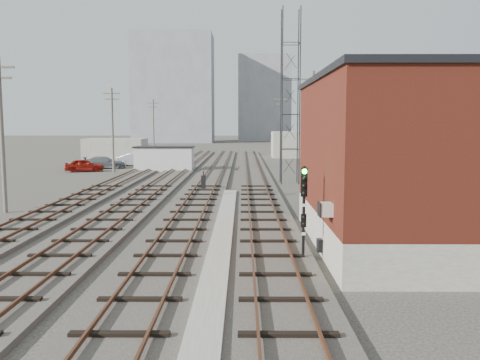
{
  "coord_description": "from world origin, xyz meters",
  "views": [
    {
      "loc": [
        1.42,
        -9.3,
        5.18
      ],
      "look_at": [
        1.27,
        17.67,
        2.2
      ],
      "focal_mm": 38.0,
      "sensor_mm": 36.0,
      "label": 1
    }
  ],
  "objects_px": {
    "site_trailer": "(164,159)",
    "car_red": "(84,165)",
    "switch_stand": "(203,182)",
    "signal_mast": "(304,208)",
    "car_grey": "(104,162)",
    "car_silver": "(137,160)"
  },
  "relations": [
    {
      "from": "switch_stand",
      "to": "car_red",
      "type": "height_order",
      "value": "switch_stand"
    },
    {
      "from": "signal_mast",
      "to": "site_trailer",
      "type": "bearing_deg",
      "value": 106.43
    },
    {
      "from": "switch_stand",
      "to": "car_grey",
      "type": "height_order",
      "value": "switch_stand"
    },
    {
      "from": "switch_stand",
      "to": "site_trailer",
      "type": "height_order",
      "value": "site_trailer"
    },
    {
      "from": "site_trailer",
      "to": "car_grey",
      "type": "bearing_deg",
      "value": 156.64
    },
    {
      "from": "switch_stand",
      "to": "car_silver",
      "type": "bearing_deg",
      "value": 112.49
    },
    {
      "from": "switch_stand",
      "to": "car_grey",
      "type": "xyz_separation_m",
      "value": [
        -13.16,
        20.11,
        0.02
      ]
    },
    {
      "from": "car_silver",
      "to": "car_red",
      "type": "bearing_deg",
      "value": 154.2
    },
    {
      "from": "car_red",
      "to": "car_silver",
      "type": "distance_m",
      "value": 8.6
    },
    {
      "from": "car_grey",
      "to": "switch_stand",
      "type": "bearing_deg",
      "value": -154.83
    },
    {
      "from": "signal_mast",
      "to": "switch_stand",
      "type": "height_order",
      "value": "signal_mast"
    },
    {
      "from": "car_grey",
      "to": "car_silver",
      "type": "bearing_deg",
      "value": -49.57
    },
    {
      "from": "signal_mast",
      "to": "car_red",
      "type": "relative_size",
      "value": 0.88
    },
    {
      "from": "signal_mast",
      "to": "car_silver",
      "type": "bearing_deg",
      "value": 109.38
    },
    {
      "from": "site_trailer",
      "to": "car_red",
      "type": "xyz_separation_m",
      "value": [
        -8.65,
        -0.72,
        -0.68
      ]
    },
    {
      "from": "car_red",
      "to": "car_grey",
      "type": "relative_size",
      "value": 0.85
    },
    {
      "from": "site_trailer",
      "to": "car_silver",
      "type": "height_order",
      "value": "site_trailer"
    },
    {
      "from": "signal_mast",
      "to": "car_grey",
      "type": "height_order",
      "value": "signal_mast"
    },
    {
      "from": "switch_stand",
      "to": "car_grey",
      "type": "bearing_deg",
      "value": 122.49
    },
    {
      "from": "switch_stand",
      "to": "car_red",
      "type": "xyz_separation_m",
      "value": [
        -14.24,
        16.04,
        0.02
      ]
    },
    {
      "from": "switch_stand",
      "to": "car_red",
      "type": "distance_m",
      "value": 21.45
    },
    {
      "from": "signal_mast",
      "to": "car_grey",
      "type": "distance_m",
      "value": 44.47
    }
  ]
}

